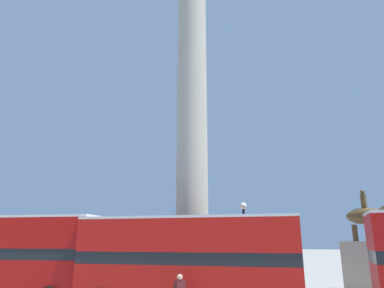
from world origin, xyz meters
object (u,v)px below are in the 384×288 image
object	(u,v)px
bus_a	(2,254)
bus_c	(187,258)
monument_column	(192,135)
equestrian_statue	(372,259)
street_lamp	(245,245)

from	to	relation	value
bus_a	bus_c	size ratio (longest dim) A/B	1.05
bus_a	bus_c	xyz separation A→B (m)	(10.29, 0.04, -0.08)
monument_column	equestrian_statue	bearing A→B (deg)	10.49
monument_column	street_lamp	size ratio (longest dim) A/B	5.08
monument_column	equestrian_statue	xyz separation A→B (m)	(11.07, 2.05, -8.36)
equestrian_statue	street_lamp	bearing A→B (deg)	-129.62
bus_c	street_lamp	xyz separation A→B (m)	(2.28, 4.55, 0.51)
monument_column	bus_c	size ratio (longest dim) A/B	2.61
monument_column	bus_c	world-z (taller)	monument_column
bus_c	street_lamp	size ratio (longest dim) A/B	1.95
bus_c	monument_column	bearing A→B (deg)	102.08
bus_a	equestrian_statue	size ratio (longest dim) A/B	1.72
monument_column	street_lamp	bearing A→B (deg)	-24.65
monument_column	equestrian_statue	distance (m)	14.02
monument_column	bus_a	size ratio (longest dim) A/B	2.48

